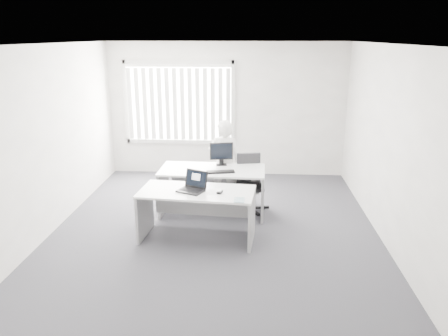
# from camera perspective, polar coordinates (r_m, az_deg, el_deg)

# --- Properties ---
(ground) EXTENTS (6.00, 6.00, 0.00)m
(ground) POSITION_cam_1_polar(r_m,az_deg,el_deg) (6.84, -1.22, -8.27)
(ground) COLOR #414046
(ground) RESTS_ON ground
(wall_back) EXTENTS (5.00, 0.02, 2.80)m
(wall_back) POSITION_cam_1_polar(r_m,az_deg,el_deg) (9.30, 0.33, 7.60)
(wall_back) COLOR white
(wall_back) RESTS_ON ground
(wall_front) EXTENTS (5.00, 0.02, 2.80)m
(wall_front) POSITION_cam_1_polar(r_m,az_deg,el_deg) (3.55, -5.58, -8.39)
(wall_front) COLOR white
(wall_front) RESTS_ON ground
(wall_left) EXTENTS (0.02, 6.00, 2.80)m
(wall_left) POSITION_cam_1_polar(r_m,az_deg,el_deg) (7.04, -22.06, 3.29)
(wall_left) COLOR white
(wall_left) RESTS_ON ground
(wall_right) EXTENTS (0.02, 6.00, 2.80)m
(wall_right) POSITION_cam_1_polar(r_m,az_deg,el_deg) (6.64, 20.77, 2.66)
(wall_right) COLOR white
(wall_right) RESTS_ON ground
(ceiling) EXTENTS (5.00, 6.00, 0.02)m
(ceiling) POSITION_cam_1_polar(r_m,az_deg,el_deg) (6.19, -1.39, 15.91)
(ceiling) COLOR white
(ceiling) RESTS_ON wall_back
(window) EXTENTS (2.32, 0.06, 1.76)m
(window) POSITION_cam_1_polar(r_m,az_deg,el_deg) (9.35, -5.88, 8.49)
(window) COLOR beige
(window) RESTS_ON wall_back
(blinds) EXTENTS (2.20, 0.10, 1.50)m
(blinds) POSITION_cam_1_polar(r_m,az_deg,el_deg) (9.30, -5.93, 8.25)
(blinds) COLOR white
(blinds) RESTS_ON wall_back
(desk_near) EXTENTS (1.72, 0.92, 0.76)m
(desk_near) POSITION_cam_1_polar(r_m,az_deg,el_deg) (6.41, -3.55, -4.74)
(desk_near) COLOR silver
(desk_near) RESTS_ON ground
(desk_far) EXTENTS (1.75, 0.86, 0.79)m
(desk_far) POSITION_cam_1_polar(r_m,az_deg,el_deg) (7.30, -1.52, -1.78)
(desk_far) COLOR silver
(desk_far) RESTS_ON ground
(office_chair) EXTENTS (0.64, 0.64, 0.97)m
(office_chair) POSITION_cam_1_polar(r_m,az_deg,el_deg) (7.58, 3.35, -3.23)
(office_chair) COLOR black
(office_chair) RESTS_ON ground
(person) EXTENTS (0.60, 0.42, 1.54)m
(person) POSITION_cam_1_polar(r_m,az_deg,el_deg) (7.64, 0.06, 0.67)
(person) COLOR white
(person) RESTS_ON ground
(laptop) EXTENTS (0.47, 0.45, 0.28)m
(laptop) POSITION_cam_1_polar(r_m,az_deg,el_deg) (6.26, -4.41, -1.88)
(laptop) COLOR black
(laptop) RESTS_ON desk_near
(paper_sheet) EXTENTS (0.33, 0.24, 0.00)m
(paper_sheet) POSITION_cam_1_polar(r_m,az_deg,el_deg) (6.25, -0.86, -3.25)
(paper_sheet) COLOR white
(paper_sheet) RESTS_ON desk_near
(mouse) EXTENTS (0.09, 0.12, 0.05)m
(mouse) POSITION_cam_1_polar(r_m,az_deg,el_deg) (6.22, -0.57, -3.10)
(mouse) COLOR silver
(mouse) RESTS_ON paper_sheet
(booklet) EXTENTS (0.14, 0.20, 0.01)m
(booklet) POSITION_cam_1_polar(r_m,az_deg,el_deg) (5.97, 2.00, -4.20)
(booklet) COLOR white
(booklet) RESTS_ON desk_near
(keyboard) EXTENTS (0.47, 0.24, 0.02)m
(keyboard) POSITION_cam_1_polar(r_m,az_deg,el_deg) (7.04, -0.44, -0.51)
(keyboard) COLOR black
(keyboard) RESTS_ON desk_far
(monitor) EXTENTS (0.41, 0.18, 0.39)m
(monitor) POSITION_cam_1_polar(r_m,az_deg,el_deg) (7.40, -0.35, 1.85)
(monitor) COLOR black
(monitor) RESTS_ON desk_far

